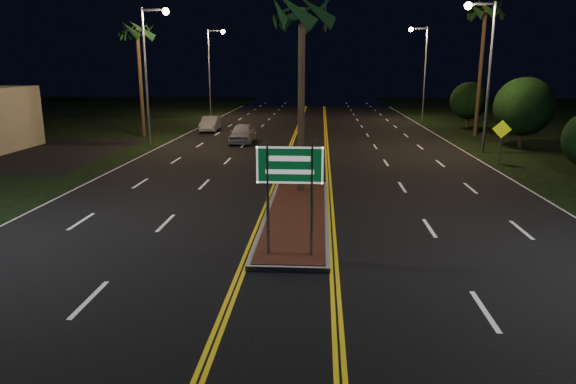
# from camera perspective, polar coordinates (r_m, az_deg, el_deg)

# --- Properties ---
(ground) EXTENTS (120.00, 120.00, 0.00)m
(ground) POSITION_cam_1_polar(r_m,az_deg,el_deg) (11.91, -0.65, -12.44)
(ground) COLOR black
(ground) RESTS_ON ground
(median_island) EXTENTS (2.25, 10.25, 0.17)m
(median_island) POSITION_cam_1_polar(r_m,az_deg,el_deg) (18.42, 0.98, -2.56)
(median_island) COLOR gray
(median_island) RESTS_ON ground
(highway_sign) EXTENTS (1.80, 0.08, 3.20)m
(highway_sign) POSITION_cam_1_polar(r_m,az_deg,el_deg) (13.78, 0.20, 1.79)
(highway_sign) COLOR gray
(highway_sign) RESTS_ON ground
(streetlight_left_mid) EXTENTS (1.91, 0.44, 9.00)m
(streetlight_left_mid) POSITION_cam_1_polar(r_m,az_deg,el_deg) (36.49, -15.04, 13.94)
(streetlight_left_mid) COLOR gray
(streetlight_left_mid) RESTS_ON ground
(streetlight_left_far) EXTENTS (1.91, 0.44, 9.00)m
(streetlight_left_far) POSITION_cam_1_polar(r_m,az_deg,el_deg) (55.84, -8.40, 14.03)
(streetlight_left_far) COLOR gray
(streetlight_left_far) RESTS_ON ground
(streetlight_right_mid) EXTENTS (1.91, 0.44, 9.00)m
(streetlight_right_mid) POSITION_cam_1_polar(r_m,az_deg,el_deg) (34.10, 20.98, 13.56)
(streetlight_right_mid) COLOR gray
(streetlight_right_mid) RESTS_ON ground
(streetlight_right_far) EXTENTS (1.91, 0.44, 9.00)m
(streetlight_right_far) POSITION_cam_1_polar(r_m,az_deg,el_deg) (53.56, 14.64, 13.76)
(streetlight_right_far) COLOR gray
(streetlight_right_far) RESTS_ON ground
(palm_median) EXTENTS (2.40, 2.40, 8.30)m
(palm_median) POSITION_cam_1_polar(r_m,az_deg,el_deg) (21.27, 1.54, 19.20)
(palm_median) COLOR #382819
(palm_median) RESTS_ON ground
(palm_left_far) EXTENTS (2.40, 2.40, 8.80)m
(palm_left_far) POSITION_cam_1_polar(r_m,az_deg,el_deg) (41.06, -16.42, 16.71)
(palm_left_far) COLOR #382819
(palm_left_far) RESTS_ON ground
(palm_right_far) EXTENTS (2.40, 2.40, 10.30)m
(palm_right_far) POSITION_cam_1_polar(r_m,az_deg,el_deg) (42.56, 21.10, 18.13)
(palm_right_far) COLOR #382819
(palm_right_far) RESTS_ON ground
(shrub_mid) EXTENTS (3.78, 3.78, 4.62)m
(shrub_mid) POSITION_cam_1_polar(r_m,az_deg,el_deg) (37.17, 24.73, 8.62)
(shrub_mid) COLOR #382819
(shrub_mid) RESTS_ON ground
(shrub_far) EXTENTS (3.24, 3.24, 3.96)m
(shrub_far) POSITION_cam_1_polar(r_m,az_deg,el_deg) (48.52, 19.46, 9.54)
(shrub_far) COLOR #382819
(shrub_far) RESTS_ON ground
(car_near) EXTENTS (2.04, 4.71, 1.57)m
(car_near) POSITION_cam_1_polar(r_m,az_deg,el_deg) (36.62, -5.11, 6.69)
(car_near) COLOR silver
(car_near) RESTS_ON ground
(car_far) EXTENTS (2.01, 4.36, 1.43)m
(car_far) POSITION_cam_1_polar(r_m,az_deg,el_deg) (43.68, -8.63, 7.64)
(car_far) COLOR #B6B9C1
(car_far) RESTS_ON ground
(warning_sign) EXTENTS (0.96, 0.36, 2.40)m
(warning_sign) POSITION_cam_1_polar(r_m,az_deg,el_deg) (30.91, 22.61, 5.83)
(warning_sign) COLOR gray
(warning_sign) RESTS_ON ground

